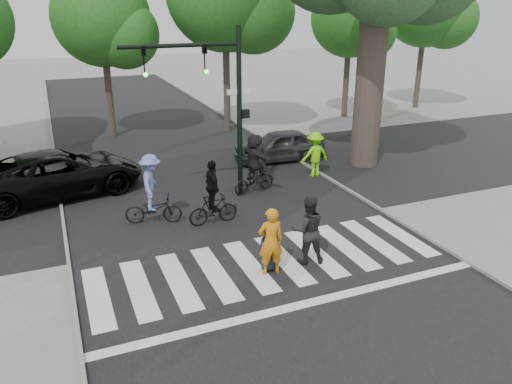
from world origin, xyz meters
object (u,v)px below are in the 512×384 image
(pedestrian_adult, at_px, (308,230))
(cyclist_mid, at_px, (213,198))
(car_suv, at_px, (58,173))
(cyclist_right, at_px, (254,167))
(traffic_signal, at_px, (216,90))
(car_grey, at_px, (279,145))
(pedestrian_child, at_px, (270,246))
(cyclist_left, at_px, (152,194))
(pedestrian_woman, at_px, (271,241))

(pedestrian_adult, xyz_separation_m, cyclist_mid, (-1.59, 3.39, -0.09))
(car_suv, bearing_deg, cyclist_right, -122.62)
(traffic_signal, bearing_deg, car_suv, 155.30)
(cyclist_right, xyz_separation_m, car_grey, (2.56, 3.27, -0.30))
(pedestrian_child, height_order, car_suv, car_suv)
(pedestrian_adult, distance_m, cyclist_left, 5.37)
(cyclist_mid, relative_size, car_grey, 0.52)
(pedestrian_woman, distance_m, car_suv, 9.52)
(pedestrian_child, height_order, cyclist_right, cyclist_right)
(traffic_signal, bearing_deg, pedestrian_woman, -95.00)
(cyclist_right, relative_size, car_grey, 0.55)
(cyclist_left, bearing_deg, pedestrian_woman, -63.68)
(pedestrian_child, relative_size, car_suv, 0.23)
(cyclist_mid, bearing_deg, pedestrian_adult, -64.95)
(cyclist_left, height_order, car_suv, cyclist_left)
(pedestrian_child, relative_size, cyclist_left, 0.59)
(pedestrian_child, bearing_deg, pedestrian_adult, 179.48)
(traffic_signal, xyz_separation_m, pedestrian_child, (-0.44, -5.55, -3.22))
(traffic_signal, height_order, cyclist_right, traffic_signal)
(cyclist_left, distance_m, cyclist_right, 4.27)
(pedestrian_woman, xyz_separation_m, pedestrian_child, (0.06, 0.20, -0.25))
(traffic_signal, height_order, pedestrian_woman, traffic_signal)
(pedestrian_adult, bearing_deg, pedestrian_woman, 23.33)
(cyclist_mid, xyz_separation_m, car_grey, (4.86, 5.41, -0.18))
(pedestrian_adult, bearing_deg, traffic_signal, -68.51)
(car_grey, bearing_deg, pedestrian_child, -22.46)
(cyclist_left, xyz_separation_m, cyclist_right, (4.06, 1.34, 0.00))
(pedestrian_child, height_order, cyclist_mid, cyclist_mid)
(cyclist_left, height_order, cyclist_right, cyclist_left)
(cyclist_right, height_order, car_grey, cyclist_right)
(traffic_signal, distance_m, cyclist_mid, 3.83)
(pedestrian_child, height_order, car_grey, car_grey)
(car_grey, bearing_deg, cyclist_mid, -37.83)
(pedestrian_woman, distance_m, cyclist_right, 6.02)
(pedestrian_child, relative_size, pedestrian_adult, 0.70)
(cyclist_left, height_order, car_grey, cyclist_left)
(cyclist_right, bearing_deg, pedestrian_woman, -108.29)
(pedestrian_woman, distance_m, pedestrian_child, 0.33)
(pedestrian_child, distance_m, car_grey, 9.83)
(pedestrian_adult, relative_size, car_grey, 0.47)
(pedestrian_child, bearing_deg, car_grey, -116.21)
(cyclist_right, bearing_deg, cyclist_mid, -137.01)
(traffic_signal, bearing_deg, pedestrian_adult, -83.08)
(cyclist_left, xyz_separation_m, cyclist_mid, (1.76, -0.80, -0.12))
(pedestrian_child, bearing_deg, car_suv, -58.23)
(car_suv, distance_m, car_grey, 9.32)
(pedestrian_woman, xyz_separation_m, cyclist_right, (1.89, 5.72, 0.07))
(cyclist_right, xyz_separation_m, car_suv, (-6.72, 2.48, -0.16))
(cyclist_left, xyz_separation_m, car_suv, (-2.67, 3.82, -0.16))
(pedestrian_woman, xyz_separation_m, car_suv, (-4.83, 8.20, -0.09))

